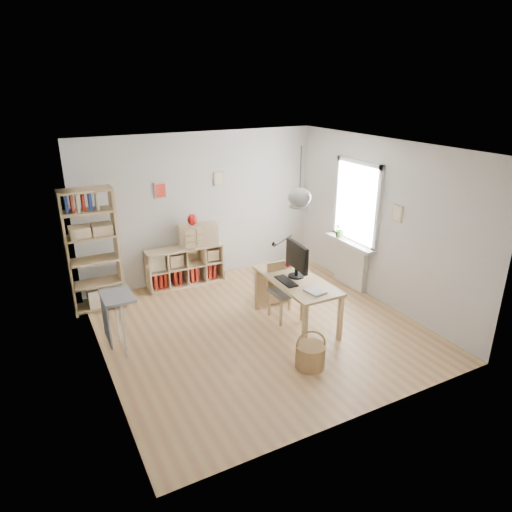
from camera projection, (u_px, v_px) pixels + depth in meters
name	position (u px, v px, depth m)	size (l,w,h in m)	color
ground	(259.00, 328.00, 6.95)	(4.50, 4.50, 0.00)	tan
room_shell	(300.00, 197.00, 6.34)	(4.50, 4.50, 4.50)	silver
window_unit	(357.00, 203.00, 7.84)	(0.07, 1.16, 1.46)	white
radiator	(351.00, 265.00, 8.24)	(0.10, 0.80, 0.80)	silver
windowsill	(350.00, 243.00, 8.07)	(0.22, 1.20, 0.06)	silver
desk	(297.00, 285.00, 6.82)	(0.70, 1.50, 0.75)	tan
cube_shelf	(183.00, 268.00, 8.35)	(1.40, 0.38, 0.72)	#D1B58A
tall_bookshelf	(91.00, 246.00, 7.16)	(0.80, 0.38, 2.00)	tan
side_table	(113.00, 308.00, 6.11)	(0.40, 0.55, 0.85)	gray
chair	(284.00, 287.00, 7.10)	(0.44, 0.44, 0.90)	gray
wicker_basket	(310.00, 355.00, 5.94)	(0.39, 0.39, 0.54)	#A07448
storage_chest	(278.00, 287.00, 7.92)	(0.51, 0.57, 0.53)	#B1B1AC
monitor	(297.00, 258.00, 6.78)	(0.24, 0.61, 0.53)	black
keyboard	(286.00, 281.00, 6.70)	(0.17, 0.44, 0.02)	black
task_lamp	(281.00, 248.00, 7.18)	(0.41, 0.15, 0.44)	black
yarn_ball	(286.00, 263.00, 7.19)	(0.14, 0.14, 0.14)	#4C0A19
paper_tray	(315.00, 291.00, 6.37)	(0.22, 0.27, 0.03)	silver
drawer_chest	(198.00, 235.00, 8.23)	(0.68, 0.31, 0.39)	#D1B58A
red_vase	(192.00, 220.00, 8.08)	(0.17, 0.17, 0.20)	#A7100D
potted_plant	(340.00, 229.00, 8.23)	(0.26, 0.23, 0.29)	#325E23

